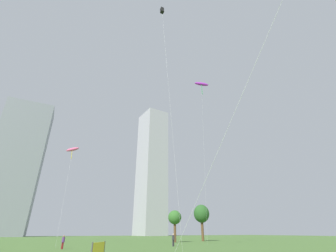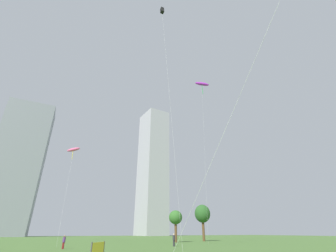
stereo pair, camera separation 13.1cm
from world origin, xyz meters
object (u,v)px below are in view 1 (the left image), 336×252
Objects in this scene: kite_flying_2 at (73,150)px; distant_highrise_1 at (17,165)px; person_standing_1 at (63,241)px; distant_highrise_0 at (152,169)px; park_tree_0 at (175,218)px; park_tree_1 at (202,214)px; kite_flying_1 at (201,84)px; person_standing_3 at (173,239)px; kite_flying_3 at (162,12)px.

distant_highrise_1 is at bearing 104.64° from kite_flying_2.
distant_highrise_0 is (52.91, 105.45, 39.80)m from person_standing_1.
park_tree_0 is at bearing -63.76° from distant_highrise_1.
kite_flying_2 is 2.26× the size of park_tree_1.
kite_flying_1 reaches higher than park_tree_0.
kite_flying_2 is 93.81m from distant_highrise_1.
kite_flying_1 is (22.52, -1.75, 30.51)m from person_standing_1.
person_standing_3 is 0.03× the size of distant_highrise_1.
person_standing_1 is at bearing -150.97° from park_tree_0.
distant_highrise_0 is (30.03, 92.75, 35.87)m from park_tree_0.
kite_flying_2 is at bearing -178.85° from park_tree_1.
park_tree_1 is at bearing 50.25° from kite_flying_3.
kite_flying_1 is 111.81m from distant_highrise_0.
person_standing_3 is 0.28× the size of park_tree_0.
park_tree_1 is at bearing -147.39° from person_standing_3.
person_standing_3 is (15.85, -0.56, 0.10)m from person_standing_1.
kite_flying_2 is at bearing -127.18° from distant_highrise_0.
park_tree_1 is (32.01, 15.75, 5.19)m from person_standing_1.
park_tree_0 reaches higher than person_standing_3.
person_standing_1 is at bearing 175.57° from kite_flying_1.
kite_flying_1 is 0.40× the size of distant_highrise_0.
park_tree_1 is (24.06, 28.94, -27.37)m from kite_flying_3.
distant_highrise_1 is (-23.36, 89.43, 16.02)m from kite_flying_2.
kite_flying_1 is 4.98× the size of park_tree_0.
kite_flying_2 reaches higher than park_tree_1.
person_standing_3 is 15.49m from park_tree_0.
kite_flying_2 is at bearing 174.15° from park_tree_0.
person_standing_3 is 117.15m from distant_highrise_1.
distant_highrise_0 is at bearing 74.17° from kite_flying_1.
kite_flying_3 reaches higher than park_tree_0.
person_standing_1 is 0.05× the size of kite_flying_3.
park_tree_0 is 0.08× the size of distant_highrise_0.
park_tree_1 reaches higher than park_tree_0.
distant_highrise_1 is (-31.82, 117.72, 0.73)m from kite_flying_3.
kite_flying_3 reaches higher than person_standing_3.
distant_highrise_0 is (53.42, 90.35, 22.52)m from kite_flying_2.
kite_flying_2 is 107.35m from distant_highrise_0.
person_standing_3 is at bearing -117.95° from park_tree_0.
kite_flying_2 is at bearing 143.82° from kite_flying_1.
park_tree_1 is (16.16, 16.31, 5.10)m from person_standing_3.
park_tree_1 is at bearing -58.55° from distant_highrise_1.
park_tree_1 is 0.12× the size of distant_highrise_1.
distant_highrise_1 is at bearing -81.96° from person_standing_3.
kite_flying_3 is (8.46, -28.29, 15.29)m from kite_flying_2.
kite_flying_1 is at bearing 38.13° from kite_flying_3.
kite_flying_2 is at bearing 106.64° from kite_flying_3.
kite_flying_1 reaches higher than park_tree_1.
kite_flying_1 is 31.46m from kite_flying_2.
park_tree_1 is (9.49, 17.50, -25.32)m from kite_flying_1.
distant_highrise_1 is at bearing 174.10° from distant_highrise_0.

